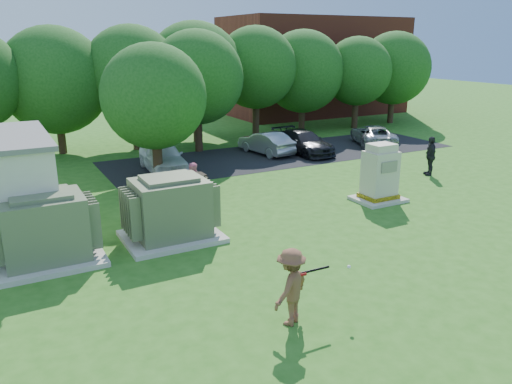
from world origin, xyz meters
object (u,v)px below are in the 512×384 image
transformer_left (45,230)px  car_silver_b (373,135)px  person_at_picnic (194,183)px  car_dark (303,142)px  transformer_right (170,210)px  generator_cabinet (380,176)px  batter (291,287)px  person_walking_right (430,156)px  car_silver_a (266,143)px  car_white (163,157)px  person_by_generator (391,176)px  picnic_table (185,182)px

transformer_left → car_silver_b: size_ratio=0.69×
person_at_picnic → car_dark: bearing=-3.2°
transformer_right → car_silver_b: (15.81, 8.67, -0.37)m
transformer_left → generator_cabinet: size_ratio=1.31×
batter → person_walking_right: bearing=-176.4°
person_at_picnic → car_dark: 10.34m
car_silver_a → person_walking_right: bearing=112.8°
transformer_right → car_white: 8.88m
person_walking_right → transformer_left: bearing=-54.7°
car_dark → car_silver_b: (5.06, 0.00, -0.04)m
person_at_picnic → car_white: bearing=49.2°
transformer_right → person_by_generator: 9.54m
person_at_picnic → car_silver_a: 9.41m
transformer_right → person_at_picnic: transformer_right is taller
person_at_picnic → car_silver_b: 14.86m
picnic_table → car_dark: (8.55, 4.05, 0.18)m
picnic_table → car_silver_b: (13.60, 4.05, 0.15)m
picnic_table → car_dark: size_ratio=0.39×
batter → person_at_picnic: (1.34, 9.15, -0.09)m
transformer_left → person_walking_right: size_ratio=1.63×
car_silver_b → batter: bearing=69.0°
person_by_generator → car_silver_b: bearing=-92.8°
car_white → person_at_picnic: bearing=-90.9°
person_walking_right → car_white: 12.73m
transformer_right → car_silver_a: bearing=47.2°
person_by_generator → car_white: 10.77m
car_silver_b → car_silver_a: bearing=17.3°
picnic_table → batter: size_ratio=0.95×
person_walking_right → car_silver_b: size_ratio=0.42×
car_white → car_silver_a: size_ratio=1.13×
transformer_left → person_at_picnic: bearing=28.5°
picnic_table → transformer_right: bearing=-115.6°
person_walking_right → car_silver_b: bearing=-170.6°
transformer_right → person_walking_right: bearing=8.0°
person_by_generator → car_dark: bearing=-64.1°
batter → car_silver_b: batter is taller
batter → person_walking_right: person_walking_right is taller
transformer_right → person_walking_right: size_ratio=1.63×
picnic_table → car_white: 3.92m
batter → car_silver_b: 21.09m
batter → car_silver_a: batter is taller
transformer_left → transformer_right: 3.70m
picnic_table → generator_cabinet: bearing=-36.4°
transformer_right → picnic_table: bearing=64.4°
picnic_table → car_white: size_ratio=0.40×
batter → car_dark: (10.06, 14.70, -0.25)m
person_by_generator → person_at_picnic: size_ratio=0.96×
picnic_table → car_dark: bearing=25.4°
picnic_table → car_silver_a: (6.66, 4.97, 0.17)m
car_silver_a → car_dark: size_ratio=0.86×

